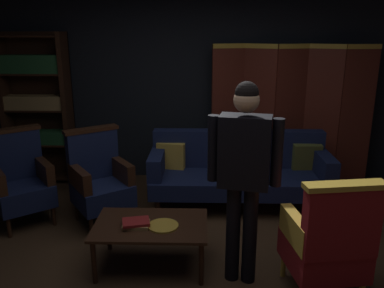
% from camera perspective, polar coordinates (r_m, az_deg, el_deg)
% --- Properties ---
extents(ground_plane, '(10.00, 10.00, 0.00)m').
position_cam_1_polar(ground_plane, '(3.70, -0.35, -17.85)').
color(ground_plane, '#3D2819').
extents(back_wall, '(7.20, 0.10, 2.80)m').
position_cam_1_polar(back_wall, '(5.56, 0.46, 9.22)').
color(back_wall, black).
rests_on(back_wall, ground_plane).
extents(folding_screen, '(2.13, 0.31, 1.90)m').
position_cam_1_polar(folding_screen, '(5.47, 13.96, 4.22)').
color(folding_screen, '#5B2319').
rests_on(folding_screen, ground_plane).
extents(bookshelf, '(0.90, 0.32, 2.05)m').
position_cam_1_polar(bookshelf, '(5.81, -21.42, 5.32)').
color(bookshelf, black).
rests_on(bookshelf, ground_plane).
extents(velvet_couch, '(2.12, 0.78, 0.88)m').
position_cam_1_polar(velvet_couch, '(4.82, 6.77, -3.60)').
color(velvet_couch, black).
rests_on(velvet_couch, ground_plane).
extents(coffee_table, '(1.00, 0.64, 0.42)m').
position_cam_1_polar(coffee_table, '(3.61, -5.95, -12.01)').
color(coffee_table, black).
rests_on(coffee_table, ground_plane).
extents(armchair_gilt_accent, '(0.66, 0.65, 1.04)m').
position_cam_1_polar(armchair_gilt_accent, '(3.33, 19.04, -13.13)').
color(armchair_gilt_accent, gold).
rests_on(armchair_gilt_accent, ground_plane).
extents(armchair_wing_left, '(0.81, 0.81, 1.04)m').
position_cam_1_polar(armchair_wing_left, '(4.73, -23.47, -4.76)').
color(armchair_wing_left, black).
rests_on(armchair_wing_left, ground_plane).
extents(armchair_wing_right, '(0.81, 0.80, 1.04)m').
position_cam_1_polar(armchair_wing_right, '(4.47, -13.19, -4.99)').
color(armchair_wing_right, black).
rests_on(armchair_wing_right, ground_plane).
extents(standing_figure, '(0.58, 0.29, 1.70)m').
position_cam_1_polar(standing_figure, '(3.17, 7.50, -3.27)').
color(standing_figure, black).
rests_on(standing_figure, ground_plane).
extents(potted_plant, '(0.53, 0.53, 0.82)m').
position_cam_1_polar(potted_plant, '(5.29, -13.85, -1.89)').
color(potted_plant, brown).
rests_on(potted_plant, ground_plane).
extents(book_tan_leather, '(0.23, 0.17, 0.03)m').
position_cam_1_polar(book_tan_leather, '(3.55, -8.07, -11.46)').
color(book_tan_leather, '#9E7A47').
rests_on(book_tan_leather, coffee_table).
extents(book_red_leather, '(0.26, 0.22, 0.02)m').
position_cam_1_polar(book_red_leather, '(3.54, -8.09, -11.07)').
color(book_red_leather, maroon).
rests_on(book_red_leather, book_tan_leather).
extents(brass_tray, '(0.27, 0.27, 0.02)m').
position_cam_1_polar(brass_tray, '(3.52, -4.18, -11.68)').
color(brass_tray, gold).
rests_on(brass_tray, coffee_table).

